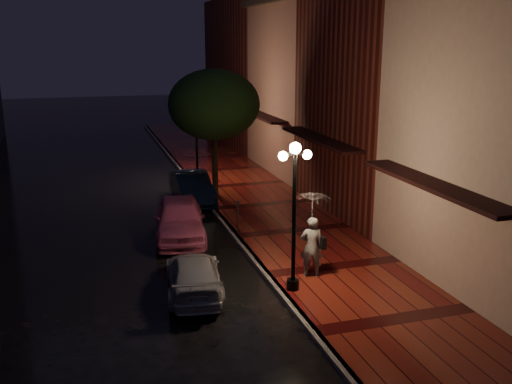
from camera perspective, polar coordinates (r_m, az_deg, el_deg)
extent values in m
plane|color=black|center=(21.16, -1.97, -4.79)|extent=(120.00, 120.00, 0.00)
cube|color=#490D0D|center=(21.79, 3.76, -4.02)|extent=(4.50, 60.00, 0.15)
cube|color=#595451|center=(21.14, -1.97, -4.60)|extent=(0.25, 60.00, 0.15)
cube|color=#511914|center=(24.53, 12.92, 10.72)|extent=(5.00, 8.00, 11.00)
cube|color=#8C5951|center=(31.78, 5.60, 10.06)|extent=(5.00, 8.00, 9.00)
cube|color=#511914|center=(41.15, 0.20, 11.90)|extent=(5.00, 12.00, 10.00)
cylinder|color=black|center=(16.06, 3.81, -3.16)|extent=(0.12, 0.12, 4.00)
cylinder|color=black|center=(16.72, 3.71, -9.20)|extent=(0.36, 0.36, 0.30)
cube|color=black|center=(15.56, 3.94, 3.86)|extent=(0.70, 0.08, 0.08)
sphere|color=beige|center=(15.53, 3.95, 4.40)|extent=(0.32, 0.32, 0.32)
sphere|color=beige|center=(15.45, 2.72, 3.61)|extent=(0.26, 0.26, 0.26)
sphere|color=beige|center=(15.70, 5.13, 3.75)|extent=(0.26, 0.26, 0.26)
cylinder|color=black|center=(29.21, -5.94, 4.99)|extent=(0.12, 0.12, 4.00)
cylinder|color=black|center=(29.58, -5.85, 1.46)|extent=(0.36, 0.36, 0.30)
cube|color=black|center=(28.94, -6.05, 8.89)|extent=(0.70, 0.08, 0.08)
sphere|color=beige|center=(28.93, -6.06, 9.19)|extent=(0.32, 0.32, 0.32)
sphere|color=beige|center=(28.88, -6.74, 8.76)|extent=(0.26, 0.26, 0.26)
sphere|color=beige|center=(29.02, -5.36, 8.83)|extent=(0.26, 0.26, 0.26)
cylinder|color=black|center=(26.45, -4.13, 3.12)|extent=(0.28, 0.28, 3.20)
ellipsoid|color=black|center=(26.05, -4.23, 8.73)|extent=(4.16, 4.16, 3.20)
sphere|color=black|center=(26.86, -3.03, 7.64)|extent=(1.80, 1.80, 1.80)
sphere|color=black|center=(25.30, -5.19, 7.39)|extent=(1.80, 1.80, 1.80)
imported|color=#C5517A|center=(21.27, -7.64, -2.65)|extent=(2.40, 4.67, 1.52)
imported|color=black|center=(25.98, -6.42, 0.46)|extent=(1.50, 4.22, 1.39)
imported|color=#9F9FA6|center=(16.77, -6.24, -8.24)|extent=(2.05, 4.00, 1.11)
imported|color=silver|center=(17.40, 5.59, -5.45)|extent=(0.79, 0.64, 1.89)
imported|color=silver|center=(17.02, 5.69, -1.67)|extent=(1.10, 1.12, 1.01)
cylinder|color=black|center=(17.25, 5.62, -4.08)|extent=(0.02, 0.02, 1.51)
cube|color=black|center=(17.43, 6.62, -5.00)|extent=(0.15, 0.35, 0.38)
cylinder|color=black|center=(21.29, -1.83, -2.76)|extent=(0.06, 0.06, 1.04)
cube|color=black|center=(21.11, -1.84, -1.16)|extent=(0.12, 0.09, 0.21)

